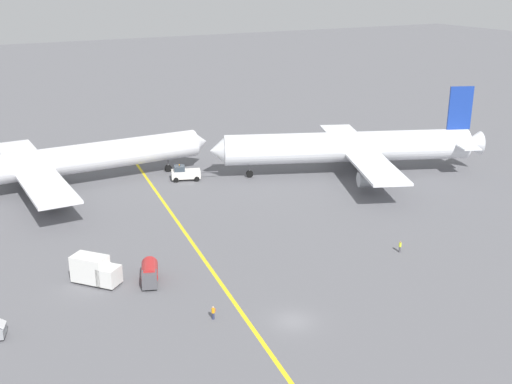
# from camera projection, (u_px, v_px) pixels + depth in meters

# --- Properties ---
(ground_plane) EXTENTS (600.00, 600.00, 0.00)m
(ground_plane) POSITION_uv_depth(u_px,v_px,m) (293.00, 321.00, 68.26)
(ground_plane) COLOR slate
(taxiway_stripe) EXTENTS (15.06, 119.17, 0.01)m
(taxiway_stripe) POSITION_uv_depth(u_px,v_px,m) (225.00, 289.00, 75.11)
(taxiway_stripe) COLOR yellow
(taxiway_stripe) RESTS_ON ground
(airliner_at_gate_left) EXTENTS (59.35, 40.56, 14.61)m
(airliner_at_gate_left) POSITION_uv_depth(u_px,v_px,m) (45.00, 164.00, 107.16)
(airliner_at_gate_left) COLOR silver
(airliner_at_gate_left) RESTS_ON ground
(airliner_being_pushed) EXTENTS (48.69, 39.68, 15.87)m
(airliner_being_pushed) POSITION_uv_depth(u_px,v_px,m) (350.00, 147.00, 115.99)
(airliner_being_pushed) COLOR white
(airliner_being_pushed) RESTS_ON ground
(pushback_tug) EXTENTS (8.32, 4.09, 2.98)m
(pushback_tug) POSITION_uv_depth(u_px,v_px,m) (185.00, 173.00, 113.91)
(pushback_tug) COLOR white
(pushback_tug) RESTS_ON ground
(gse_fuel_bowser_stubby) EXTENTS (3.40, 5.25, 2.40)m
(gse_fuel_bowser_stubby) POSITION_uv_depth(u_px,v_px,m) (150.00, 273.00, 76.16)
(gse_fuel_bowser_stubby) COLOR red
(gse_fuel_bowser_stubby) RESTS_ON ground
(gse_catering_truck_tall) EXTENTS (5.65, 5.98, 3.50)m
(gse_catering_truck_tall) POSITION_uv_depth(u_px,v_px,m) (95.00, 270.00, 75.91)
(gse_catering_truck_tall) COLOR silver
(gse_catering_truck_tall) RESTS_ON ground
(ground_crew_wing_walker_right) EXTENTS (0.36, 0.36, 1.61)m
(ground_crew_wing_walker_right) POSITION_uv_depth(u_px,v_px,m) (400.00, 247.00, 84.69)
(ground_crew_wing_walker_right) COLOR #4C4C51
(ground_crew_wing_walker_right) RESTS_ON ground
(ground_crew_ramp_agent_by_cones) EXTENTS (0.37, 0.46, 1.55)m
(ground_crew_ramp_agent_by_cones) POSITION_uv_depth(u_px,v_px,m) (213.00, 313.00, 68.42)
(ground_crew_ramp_agent_by_cones) COLOR #2D3351
(ground_crew_ramp_agent_by_cones) RESTS_ON ground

